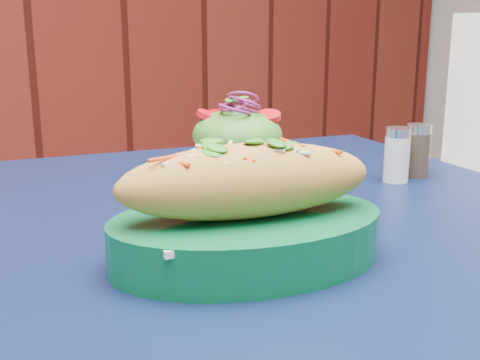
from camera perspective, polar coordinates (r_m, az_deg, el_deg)
cafe_table at (r=0.70m, az=-0.21°, el=-10.34°), size 0.99×0.99×0.75m
banh_mi_basket at (r=0.53m, az=0.72°, el=-3.08°), size 0.29×0.23×0.11m
salad_plate at (r=0.89m, az=-0.26°, el=3.81°), size 0.20×0.20×0.11m
salt_shaker at (r=0.83m, az=14.66°, el=2.33°), size 0.03×0.03×0.07m
pepper_shaker at (r=0.87m, az=16.50°, el=2.68°), size 0.03×0.03×0.07m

